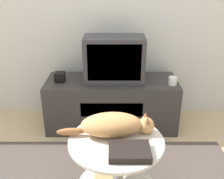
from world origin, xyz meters
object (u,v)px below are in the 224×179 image
Objects in this scene: cat at (113,125)px; dvd_box at (129,151)px; tv at (113,59)px; speaker at (59,77)px.

dvd_box is at bearing -71.55° from cat.
cat is at bearing -90.59° from tv.
tv is 0.94m from cat.
dvd_box is 0.38× the size of cat.
cat is (0.50, -0.91, 0.04)m from speaker.
tv is at bearing 93.88° from dvd_box.
dvd_box is (0.08, -1.14, -0.18)m from tv.
speaker is 0.39× the size of dvd_box.
cat reaches higher than dvd_box.
dvd_box is (0.59, -1.12, -0.01)m from speaker.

